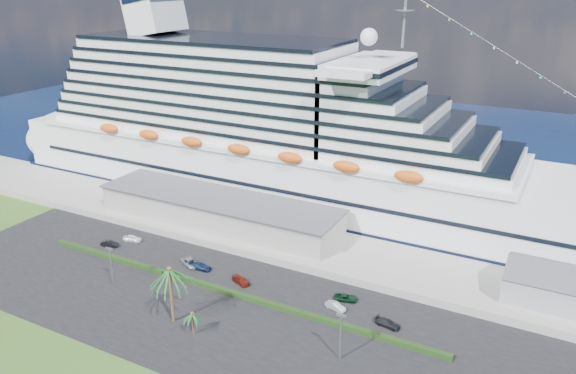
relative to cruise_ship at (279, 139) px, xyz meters
The scene contains 20 objects.
ground 69.56m from the cruise_ship, 71.40° to the right, with size 420.00×420.00×0.00m, color #39541C.
asphalt_lot 59.58m from the cruise_ship, 67.89° to the right, with size 140.00×38.00×0.12m, color black.
wharf 35.90m from the cruise_ship, 48.10° to the right, with size 240.00×20.00×1.80m, color gray.
water 71.40m from the cruise_ship, 71.93° to the left, with size 420.00×160.00×0.02m, color black.
cruise_ship is the anchor object (origin of this frame).
terminal_building 26.92m from the cruise_ship, 98.22° to the right, with size 61.00×15.00×6.30m.
port_shed 78.32m from the cruise_ship, 18.08° to the right, with size 24.00×12.31×7.37m.
hedge 52.41m from the cruise_ship, 74.26° to the right, with size 88.00×1.10×0.90m, color black.
lamp_post_left 57.50m from the cruise_ship, 96.59° to the right, with size 1.60×0.35×8.27m.
lamp_post_right 70.64m from the cruise_ship, 53.44° to the right, with size 1.60×0.35×8.27m.
palm_tall 61.56m from the cruise_ship, 79.12° to the right, with size 8.82×8.82×11.13m.
palm_short 65.13m from the cruise_ship, 74.52° to the right, with size 3.53×3.53×4.56m.
parked_car_0 45.61m from the cruise_ship, 113.14° to the right, with size 1.73×4.30×1.47m, color white.
parked_car_1 50.42m from the cruise_ship, 114.06° to the right, with size 1.40×4.00×1.32m, color black.
parked_car_2 45.31m from the cruise_ship, 87.43° to the right, with size 2.39×5.19×1.44m, color #919699.
parked_car_3 45.78m from the cruise_ship, 83.75° to the right, with size 1.94×4.76×1.38m, color #122041.
parked_car_4 48.83m from the cruise_ship, 70.80° to the right, with size 1.75×4.34×1.48m, color maroon.
parked_car_5 58.15m from the cruise_ship, 50.82° to the right, with size 1.41×4.06×1.34m, color #AAADB1.
parked_car_6 55.88m from the cruise_ship, 47.87° to the right, with size 2.04×4.43×1.23m, color black.
parked_car_7 65.22m from the cruise_ship, 44.03° to the right, with size 1.84×4.54×1.32m, color black.
Camera 1 is at (47.14, -60.90, 57.26)m, focal length 35.00 mm.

